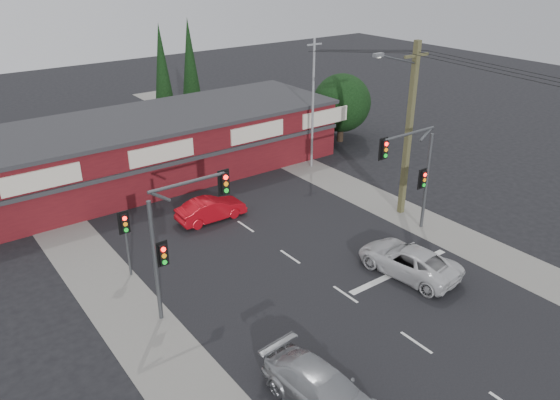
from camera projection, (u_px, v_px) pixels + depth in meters
ground at (325, 281)px, 25.85m from camera, size 120.00×120.00×0.00m
road_strip at (265, 240)px, 29.50m from camera, size 14.00×70.00×0.01m
verge_left at (113, 293)px, 24.92m from camera, size 3.00×70.00×0.02m
verge_right at (376, 201)px, 34.08m from camera, size 3.00×70.00×0.02m
stop_line at (400, 271)px, 26.64m from camera, size 6.50×0.35×0.01m
white_suv at (408, 260)px, 26.20m from camera, size 2.95×5.33×1.41m
silver_suv at (323, 390)px, 18.48m from camera, size 2.46×5.04×1.41m
red_sedan at (211, 209)px, 31.43m from camera, size 4.09×1.47×1.34m
lane_dashes at (246, 226)px, 30.89m from camera, size 0.12×51.42×0.01m
shop_building at (151, 147)px, 36.83m from camera, size 27.30×8.40×4.22m
tree_cluster at (340, 105)px, 43.84m from camera, size 5.90×5.10×5.50m
conifer_near at (162, 72)px, 42.97m from camera, size 1.80×1.80×9.25m
conifer_far at (190, 63)px, 46.32m from camera, size 1.80×1.80×9.25m
traffic_mast_left at (177, 229)px, 22.20m from camera, size 3.77×0.27×5.97m
traffic_mast_right at (415, 166)px, 28.63m from camera, size 3.96×0.27×5.97m
pedestal_signal at (125, 231)px, 25.35m from camera, size 0.55×0.27×3.38m
utility_pole at (408, 125)px, 30.28m from camera, size 4.38×0.59×10.00m
steel_pole at (313, 103)px, 37.50m from camera, size 1.20×0.16×9.00m
power_lines at (509, 76)px, 24.83m from camera, size 2.01×29.00×1.22m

